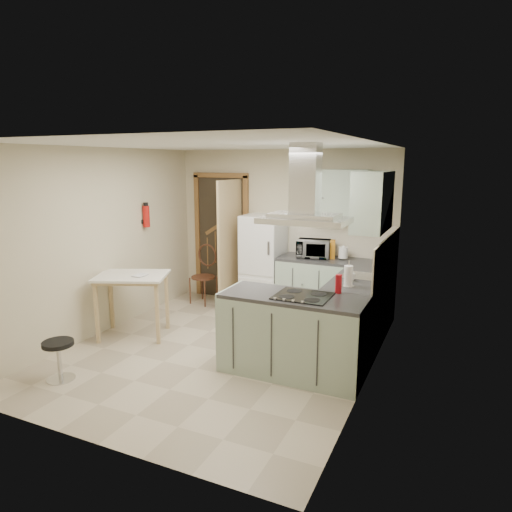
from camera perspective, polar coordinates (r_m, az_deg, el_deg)
The scene contains 28 objects.
floor at distance 5.81m, azimuth -4.51°, elevation -11.77°, with size 4.20×4.20×0.00m, color #B7A88E.
ceiling at distance 5.33m, azimuth -4.95°, elevation 13.70°, with size 4.20×4.20×0.00m, color silver.
back_wall at distance 7.31m, azimuth 3.34°, elevation 3.35°, with size 3.60×3.60×0.00m, color #C0B595.
left_wall at distance 6.49m, azimuth -18.74°, elevation 1.69°, with size 4.20×4.20×0.00m, color #C0B595.
right_wall at distance 4.83m, azimuth 14.26°, elevation -1.34°, with size 4.20×4.20×0.00m, color #C0B595.
doorway at distance 7.78m, azimuth -4.34°, elevation 2.35°, with size 1.10×0.12×2.10m, color brown.
fridge at distance 7.20m, azimuth 0.94°, elevation -0.80°, with size 0.60×0.60×1.50m, color white.
counter_back at distance 6.99m, azimuth 7.42°, elevation -3.83°, with size 1.08×0.60×0.90m, color #9EB2A0.
counter_right at distance 6.16m, azimuth 13.06°, elevation -6.17°, with size 0.60×1.95×0.90m, color #9EB2A0.
splashback at distance 7.03m, azimuth 10.61°, elevation 2.01°, with size 1.68×0.02×0.50m, color beige.
wall_cabinet_back at distance 6.79m, azimuth 10.41°, elevation 7.64°, with size 0.85×0.35×0.70m, color #9EB2A0.
wall_cabinet_right at distance 5.60m, azimuth 14.40°, elevation 6.63°, with size 0.35×0.90×0.70m, color #9EB2A0.
peninsula at distance 5.09m, azimuth 4.69°, elevation -9.78°, with size 1.55×0.65×0.90m, color #9EB2A0.
hob at distance 4.91m, azimuth 5.88°, elevation -4.98°, with size 0.58×0.50×0.01m, color black.
extractor_hood at distance 4.74m, azimuth 6.09°, elevation 4.48°, with size 0.90×0.55×0.10m, color silver.
sink at distance 5.87m, azimuth 12.91°, elevation -2.44°, with size 0.45×0.40×0.01m, color silver.
fire_extinguisher at distance 7.09m, azimuth -13.55°, elevation 4.83°, with size 0.10×0.10×0.32m, color #B2140F.
drop_leaf_table at distance 6.35m, azimuth -15.09°, elevation -5.98°, with size 0.90×0.68×0.85m, color #DCA987.
bentwood_chair at distance 7.58m, azimuth -6.62°, elevation -2.64°, with size 0.39×0.39×0.88m, color #51281B.
stool at distance 5.45m, azimuth -23.37°, elevation -11.88°, with size 0.33×0.33×0.44m, color black.
microwave at distance 6.87m, azimuth 7.22°, elevation 0.91°, with size 0.49×0.33×0.27m, color black.
kettle at distance 6.82m, azimuth 10.85°, elevation 0.43°, with size 0.14×0.14×0.20m, color white.
cereal_box at distance 6.86m, azimuth 9.56°, elevation 0.83°, with size 0.07×0.18×0.27m, color orange.
soap_bottle at distance 6.40m, azimuth 15.17°, elevation -0.47°, with size 0.09×0.10×0.21m, color #B4B1BE.
paper_towel at distance 5.34m, azimuth 11.47°, elevation -2.44°, with size 0.10×0.10×0.26m, color silver.
cup at distance 5.59m, azimuth 11.60°, elevation -2.62°, with size 0.13×0.13×0.10m, color silver.
red_bottle at distance 5.07m, azimuth 10.28°, elevation -3.45°, with size 0.07×0.07×0.21m, color #AC0E18.
book at distance 6.18m, azimuth -14.81°, elevation -1.96°, with size 0.14×0.19×0.09m, color #A94638.
Camera 1 is at (2.61, -4.64, 2.31)m, focal length 32.00 mm.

